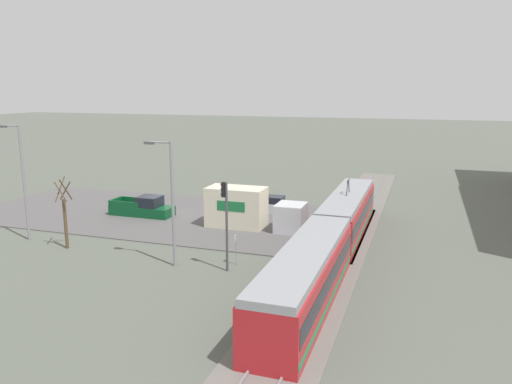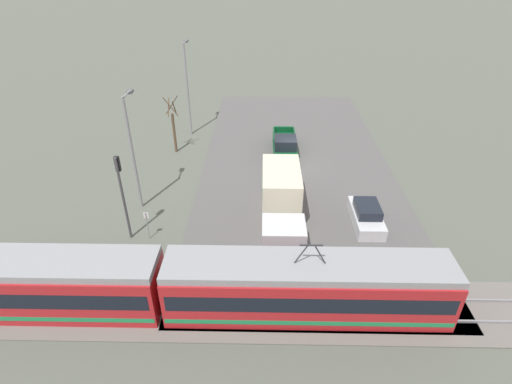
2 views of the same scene
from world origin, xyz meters
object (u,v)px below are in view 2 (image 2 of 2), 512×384
(street_lamp_near_crossing, at_px, (132,146))
(street_lamp_mid_block, at_px, (187,84))
(traffic_light_pole, at_px, (122,188))
(pickup_truck, at_px, (285,146))
(box_truck, at_px, (281,202))
(sedan_car_0, at_px, (366,216))
(light_rail_tram, at_px, (163,286))
(no_parking_sign, at_px, (147,223))
(street_tree, at_px, (174,127))

(street_lamp_near_crossing, height_order, street_lamp_mid_block, street_lamp_mid_block)
(traffic_light_pole, bearing_deg, pickup_truck, -130.29)
(traffic_light_pole, bearing_deg, box_truck, -169.05)
(box_truck, relative_size, pickup_truck, 1.42)
(sedan_car_0, relative_size, traffic_light_pole, 0.73)
(traffic_light_pole, xyz_separation_m, street_lamp_near_crossing, (0.25, -3.78, 1.05))
(light_rail_tram, bearing_deg, box_truck, -128.24)
(street_lamp_mid_block, bearing_deg, no_parking_sign, 89.86)
(light_rail_tram, bearing_deg, street_lamp_mid_block, -84.32)
(light_rail_tram, relative_size, sedan_car_0, 6.86)
(traffic_light_pole, height_order, no_parking_sign, traffic_light_pole)
(street_lamp_near_crossing, bearing_deg, street_tree, -94.98)
(street_lamp_mid_block, bearing_deg, box_truck, 119.42)
(box_truck, xyz_separation_m, pickup_truck, (-0.70, -10.62, -0.85))
(pickup_truck, distance_m, street_lamp_mid_block, 11.31)
(street_lamp_mid_block, xyz_separation_m, no_parking_sign, (0.04, 17.42, -3.84))
(box_truck, distance_m, sedan_car_0, 5.90)
(pickup_truck, relative_size, sedan_car_0, 1.39)
(light_rail_tram, height_order, street_tree, street_tree)
(light_rail_tram, bearing_deg, street_tree, -80.78)
(light_rail_tram, relative_size, traffic_light_pole, 4.98)
(box_truck, bearing_deg, sedan_car_0, 177.76)
(traffic_light_pole, distance_m, street_tree, 12.94)
(light_rail_tram, xyz_separation_m, traffic_light_pole, (3.62, -6.09, 2.10))
(traffic_light_pole, height_order, street_lamp_near_crossing, street_lamp_near_crossing)
(sedan_car_0, xyz_separation_m, street_tree, (15.21, -11.17, 1.71))
(no_parking_sign, bearing_deg, box_truck, -166.32)
(sedan_car_0, distance_m, no_parking_sign, 14.63)
(traffic_light_pole, distance_m, no_parking_sign, 2.78)
(box_truck, bearing_deg, street_lamp_mid_block, -60.58)
(no_parking_sign, bearing_deg, street_lamp_near_crossing, -69.23)
(light_rail_tram, bearing_deg, pickup_truck, -110.63)
(box_truck, distance_m, street_lamp_mid_block, 17.91)
(pickup_truck, bearing_deg, street_lamp_mid_block, -26.66)
(sedan_car_0, xyz_separation_m, street_lamp_near_crossing, (16.00, -2.09, 4.09))
(street_lamp_near_crossing, bearing_deg, traffic_light_pole, 93.73)
(street_tree, xyz_separation_m, no_parking_sign, (-0.71, 13.05, -1.15))
(street_lamp_mid_block, bearing_deg, pickup_truck, 153.34)
(light_rail_tram, distance_m, pickup_truck, 19.93)
(traffic_light_pole, relative_size, street_lamp_mid_block, 0.65)
(sedan_car_0, bearing_deg, pickup_truck, 115.26)
(light_rail_tram, relative_size, street_tree, 5.47)
(street_lamp_near_crossing, xyz_separation_m, street_lamp_mid_block, (-1.55, -13.45, 0.32))
(street_lamp_near_crossing, xyz_separation_m, no_parking_sign, (-1.51, 3.97, -3.52))
(box_truck, bearing_deg, traffic_light_pole, 10.95)
(pickup_truck, xyz_separation_m, sedan_car_0, (-5.12, 10.85, -0.07))
(box_truck, bearing_deg, street_lamp_near_crossing, -10.36)
(box_truck, xyz_separation_m, street_tree, (9.39, -10.94, 0.79))
(light_rail_tram, height_order, box_truck, light_rail_tram)
(traffic_light_pole, xyz_separation_m, street_lamp_mid_block, (-1.30, -17.23, 1.37))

